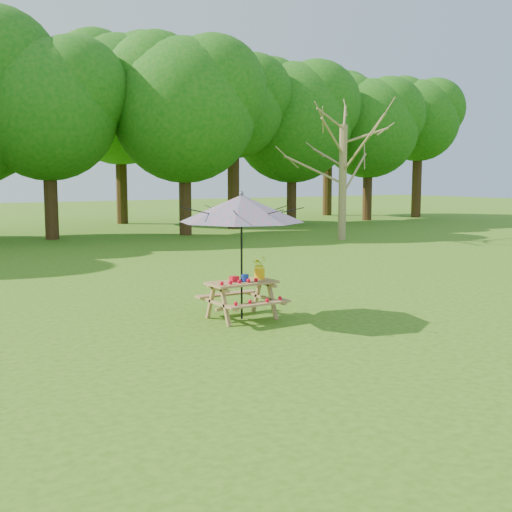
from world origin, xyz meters
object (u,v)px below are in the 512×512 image
bare_tree (344,76)px  patio_umbrella (241,209)px  flower_bucket (259,267)px  picnic_table (242,301)px

bare_tree → patio_umbrella: size_ratio=4.28×
bare_tree → flower_bucket: bearing=-136.1°
picnic_table → flower_bucket: (0.42, 0.07, 0.56)m
bare_tree → patio_umbrella: 15.39m
patio_umbrella → flower_bucket: bearing=9.7°
bare_tree → patio_umbrella: bearing=-137.1°
patio_umbrella → flower_bucket: (0.42, 0.07, -1.06)m
bare_tree → picnic_table: (-10.80, -10.05, -6.02)m
bare_tree → picnic_table: 15.93m
bare_tree → patio_umbrella: bare_tree is taller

